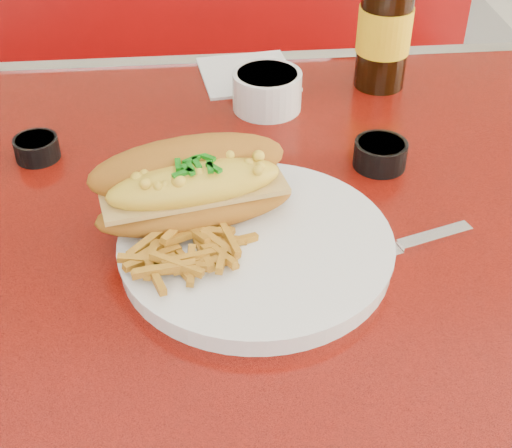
{
  "coord_description": "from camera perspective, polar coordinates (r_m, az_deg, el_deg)",
  "views": [
    {
      "loc": [
        -0.05,
        -0.61,
        1.24
      ],
      "look_at": [
        0.0,
        -0.06,
        0.81
      ],
      "focal_mm": 50.0,
      "sensor_mm": 36.0,
      "label": 1
    }
  ],
  "objects": [
    {
      "name": "sauce_cup_right",
      "position": [
        0.86,
        9.92,
        5.62
      ],
      "size": [
        0.08,
        0.08,
        0.03
      ],
      "rotation": [
        0.0,
        0.0,
        -0.26
      ],
      "color": "black",
      "rests_on": "diner_table"
    },
    {
      "name": "booth_bench_far",
      "position": [
        1.72,
        -2.71,
        4.17
      ],
      "size": [
        1.2,
        0.51,
        0.9
      ],
      "color": "maroon",
      "rests_on": "ground"
    },
    {
      "name": "dinner_plate",
      "position": [
        0.72,
        -0.0,
        -1.81
      ],
      "size": [
        0.34,
        0.34,
        0.02
      ],
      "rotation": [
        0.0,
        0.0,
        0.24
      ],
      "color": "silver",
      "rests_on": "diner_table"
    },
    {
      "name": "sauce_cup_left",
      "position": [
        0.91,
        -17.15,
        5.89
      ],
      "size": [
        0.07,
        0.07,
        0.03
      ],
      "rotation": [
        0.0,
        0.0,
        0.35
      ],
      "color": "black",
      "rests_on": "diner_table"
    },
    {
      "name": "fries_pile",
      "position": [
        0.69,
        -5.14,
        -2.05
      ],
      "size": [
        0.1,
        0.09,
        0.03
      ],
      "primitive_type": null,
      "rotation": [
        0.0,
        0.0,
        0.04
      ],
      "color": "orange",
      "rests_on": "dinner_plate"
    },
    {
      "name": "mac_hoagie",
      "position": [
        0.73,
        -5.1,
        3.1
      ],
      "size": [
        0.22,
        0.14,
        0.09
      ],
      "rotation": [
        0.0,
        0.0,
        0.2
      ],
      "color": "#A7651B",
      "rests_on": "dinner_plate"
    },
    {
      "name": "diner_table",
      "position": [
        0.88,
        -0.43,
        -7.81
      ],
      "size": [
        1.23,
        0.83,
        0.77
      ],
      "color": "red",
      "rests_on": "ground"
    },
    {
      "name": "gravy_ramekin",
      "position": [
        0.97,
        0.89,
        10.71
      ],
      "size": [
        0.11,
        0.11,
        0.05
      ],
      "rotation": [
        0.0,
        0.0,
        0.25
      ],
      "color": "silver",
      "rests_on": "diner_table"
    },
    {
      "name": "beer_bottle",
      "position": [
        1.01,
        10.41,
        16.48
      ],
      "size": [
        0.08,
        0.08,
        0.29
      ],
      "rotation": [
        0.0,
        0.0,
        0.02
      ],
      "color": "black",
      "rests_on": "diner_table"
    },
    {
      "name": "fork",
      "position": [
        0.7,
        3.05,
        -2.34
      ],
      "size": [
        0.05,
        0.13,
        0.0
      ],
      "rotation": [
        0.0,
        0.0,
        1.31
      ],
      "color": "silver",
      "rests_on": "dinner_plate"
    },
    {
      "name": "paper_napkin",
      "position": [
        1.07,
        -0.71,
        11.91
      ],
      "size": [
        0.15,
        0.15,
        0.0
      ],
      "primitive_type": "cube",
      "rotation": [
        0.0,
        0.0,
        0.13
      ],
      "color": "silver",
      "rests_on": "diner_table"
    },
    {
      "name": "knife",
      "position": [
        0.74,
        10.71,
        -2.09
      ],
      "size": [
        0.23,
        0.09,
        0.01
      ],
      "rotation": [
        0.0,
        0.0,
        0.31
      ],
      "color": "silver",
      "rests_on": "diner_table"
    }
  ]
}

